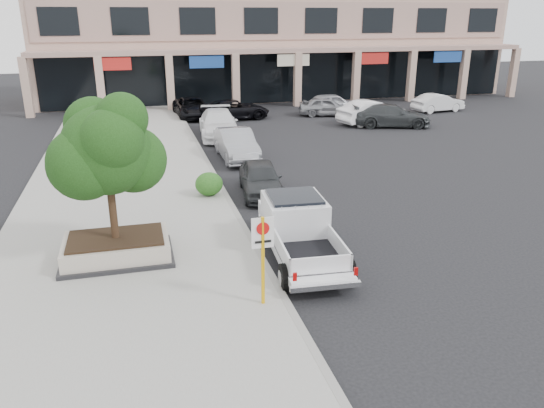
{
  "coord_description": "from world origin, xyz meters",
  "views": [
    {
      "loc": [
        -4.88,
        -13.96,
        6.94
      ],
      "look_at": [
        -0.82,
        1.5,
        1.22
      ],
      "focal_mm": 35.0,
      "sensor_mm": 36.0,
      "label": 1
    }
  ],
  "objects": [
    {
      "name": "ground",
      "position": [
        0.0,
        0.0,
        0.0
      ],
      "size": [
        120.0,
        120.0,
        0.0
      ],
      "primitive_type": "plane",
      "color": "black",
      "rests_on": "ground"
    },
    {
      "name": "sidewalk",
      "position": [
        -5.5,
        6.0,
        0.07
      ],
      "size": [
        8.0,
        52.0,
        0.15
      ],
      "primitive_type": "cube",
      "color": "gray",
      "rests_on": "ground"
    },
    {
      "name": "curb",
      "position": [
        -1.55,
        6.0,
        0.07
      ],
      "size": [
        0.2,
        52.0,
        0.15
      ],
      "primitive_type": "cube",
      "color": "gray",
      "rests_on": "ground"
    },
    {
      "name": "strip_mall",
      "position": [
        8.0,
        33.93,
        4.75
      ],
      "size": [
        40.55,
        12.43,
        9.5
      ],
      "color": "tan",
      "rests_on": "ground"
    },
    {
      "name": "planter",
      "position": [
        -5.68,
        0.96,
        0.48
      ],
      "size": [
        3.2,
        2.2,
        0.68
      ],
      "color": "black",
      "rests_on": "sidewalk"
    },
    {
      "name": "planter_tree",
      "position": [
        -5.55,
        1.12,
        3.41
      ],
      "size": [
        2.9,
        2.55,
        4.0
      ],
      "color": "black",
      "rests_on": "planter"
    },
    {
      "name": "no_parking_sign",
      "position": [
        -2.14,
        -2.65,
        1.63
      ],
      "size": [
        0.55,
        0.09,
        2.3
      ],
      "color": "#E4A60C",
      "rests_on": "sidewalk"
    },
    {
      "name": "hedge",
      "position": [
        -2.21,
        6.04,
        0.62
      ],
      "size": [
        1.1,
        0.99,
        0.93
      ],
      "primitive_type": "ellipsoid",
      "color": "#144413",
      "rests_on": "sidewalk"
    },
    {
      "name": "pickup_truck",
      "position": [
        -0.35,
        -0.16,
        0.85
      ],
      "size": [
        2.37,
        5.52,
        1.7
      ],
      "primitive_type": null,
      "rotation": [
        0.0,
        0.0,
        -0.07
      ],
      "color": "white",
      "rests_on": "ground"
    },
    {
      "name": "curb_car_a",
      "position": [
        -0.09,
        6.08,
        0.67
      ],
      "size": [
        2.04,
        4.11,
        1.35
      ],
      "primitive_type": "imported",
      "rotation": [
        0.0,
        0.0,
        -0.12
      ],
      "color": "#2B2D2F",
      "rests_on": "ground"
    },
    {
      "name": "curb_car_b",
      "position": [
        0.04,
        11.87,
        0.76
      ],
      "size": [
        1.66,
        4.62,
        1.52
      ],
      "primitive_type": "imported",
      "rotation": [
        0.0,
        0.0,
        0.01
      ],
      "color": "gray",
      "rests_on": "ground"
    },
    {
      "name": "curb_car_c",
      "position": [
        0.02,
        17.25,
        0.79
      ],
      "size": [
        2.68,
        5.59,
        1.57
      ],
      "primitive_type": "imported",
      "rotation": [
        0.0,
        0.0,
        -0.09
      ],
      "color": "white",
      "rests_on": "ground"
    },
    {
      "name": "curb_car_d",
      "position": [
        -0.75,
        24.17,
        0.69
      ],
      "size": [
        2.58,
        5.08,
        1.37
      ],
      "primitive_type": "imported",
      "rotation": [
        0.0,
        0.0,
        0.06
      ],
      "color": "black",
      "rests_on": "ground"
    },
    {
      "name": "lot_car_a",
      "position": [
        8.7,
        22.28,
        0.67
      ],
      "size": [
        4.21,
        2.47,
        1.34
      ],
      "primitive_type": "imported",
      "rotation": [
        0.0,
        0.0,
        1.33
      ],
      "color": "gray",
      "rests_on": "ground"
    },
    {
      "name": "lot_car_b",
      "position": [
        10.61,
        18.65,
        0.79
      ],
      "size": [
        5.05,
        2.8,
        1.58
      ],
      "primitive_type": "imported",
      "rotation": [
        0.0,
        0.0,
        1.82
      ],
      "color": "white",
      "rests_on": "ground"
    },
    {
      "name": "lot_car_c",
      "position": [
        11.42,
        17.45,
        0.74
      ],
      "size": [
        5.46,
        3.41,
        1.47
      ],
      "primitive_type": "imported",
      "rotation": [
        0.0,
        0.0,
        1.29
      ],
      "color": "#313436",
      "rests_on": "ground"
    },
    {
      "name": "lot_car_d",
      "position": [
        2.0,
        22.61,
        0.69
      ],
      "size": [
        5.2,
        2.95,
        1.37
      ],
      "primitive_type": "imported",
      "rotation": [
        0.0,
        0.0,
        1.71
      ],
      "color": "black",
      "rests_on": "ground"
    },
    {
      "name": "lot_car_e",
      "position": [
        9.42,
        22.87,
        0.76
      ],
      "size": [
        4.56,
        2.07,
        1.52
      ],
      "primitive_type": "imported",
      "rotation": [
        0.0,
        0.0,
        1.63
      ],
      "color": "#ACAEB4",
      "rests_on": "ground"
    },
    {
      "name": "lot_car_f",
      "position": [
        17.49,
        21.77,
        0.67
      ],
      "size": [
        4.27,
        2.08,
        1.35
      ],
      "primitive_type": "imported",
      "rotation": [
        0.0,
        0.0,
        1.74
      ],
      "color": "silver",
      "rests_on": "ground"
    }
  ]
}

